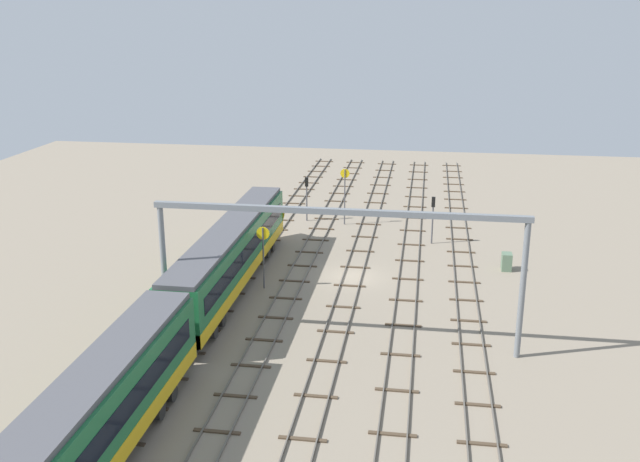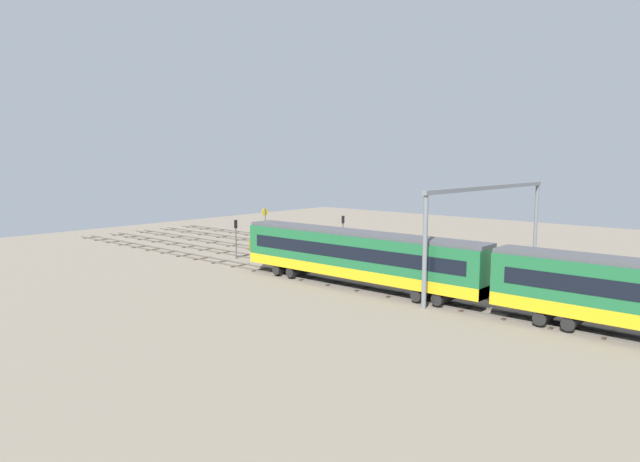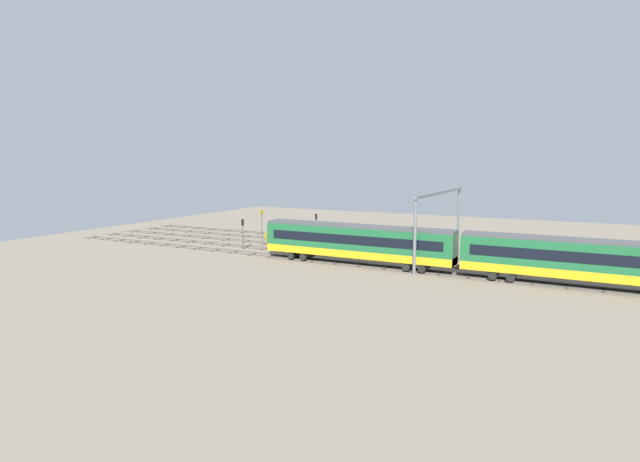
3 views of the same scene
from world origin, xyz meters
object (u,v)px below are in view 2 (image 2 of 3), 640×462
object	(u,v)px
signal_light_trackside_departure	(343,228)
signal_light_trackside_approach	(236,233)
overhead_gantry	(490,208)
relay_cabinet	(411,244)
speed_sign_near_foreground	(265,225)
speed_sign_mid_trackside	(366,248)
train	(486,276)

from	to	relation	value
signal_light_trackside_departure	signal_light_trackside_approach	bearing A→B (deg)	65.97
overhead_gantry	signal_light_trackside_approach	size ratio (longest dim) A/B	5.14
overhead_gantry	relay_cabinet	bearing A→B (deg)	-37.48
speed_sign_near_foreground	signal_light_trackside_approach	bearing A→B (deg)	79.53
speed_sign_mid_trackside	train	bearing A→B (deg)	169.50
signal_light_trackside_approach	relay_cabinet	distance (m)	21.58
signal_light_trackside_departure	overhead_gantry	bearing A→B (deg)	164.78
signal_light_trackside_approach	train	bearing A→B (deg)	175.41
speed_sign_mid_trackside	relay_cabinet	size ratio (longest dim) A/B	3.40
signal_light_trackside_departure	relay_cabinet	bearing A→B (deg)	-135.36
train	signal_light_trackside_departure	distance (m)	29.12
speed_sign_near_foreground	speed_sign_mid_trackside	bearing A→B (deg)	167.16
speed_sign_mid_trackside	signal_light_trackside_departure	distance (m)	17.75
train	signal_light_trackside_departure	xyz separation A→B (m)	(25.15, -14.68, 0.16)
speed_sign_near_foreground	relay_cabinet	distance (m)	18.13
overhead_gantry	signal_light_trackside_departure	distance (m)	22.44
speed_sign_near_foreground	signal_light_trackside_approach	world-z (taller)	speed_sign_near_foreground
signal_light_trackside_approach	signal_light_trackside_departure	distance (m)	13.38
speed_sign_mid_trackside	signal_light_trackside_departure	bearing A→B (deg)	-44.21
overhead_gantry	speed_sign_mid_trackside	bearing A→B (deg)	37.43
overhead_gantry	signal_light_trackside_approach	world-z (taller)	overhead_gantry
signal_light_trackside_approach	speed_sign_near_foreground	bearing A→B (deg)	-100.47
signal_light_trackside_departure	speed_sign_mid_trackside	bearing A→B (deg)	135.79
speed_sign_mid_trackside	relay_cabinet	distance (m)	19.66
speed_sign_near_foreground	signal_light_trackside_departure	distance (m)	9.66
overhead_gantry	speed_sign_mid_trackside	xyz separation A→B (m)	(8.59, 6.58, -3.65)
speed_sign_mid_trackside	signal_light_trackside_approach	world-z (taller)	speed_sign_mid_trackside
speed_sign_mid_trackside	signal_light_trackside_approach	xyz separation A→B (m)	(18.17, -0.15, -0.30)
speed_sign_near_foreground	signal_light_trackside_departure	xyz separation A→B (m)	(-4.74, -8.39, -0.68)
speed_sign_mid_trackside	relay_cabinet	bearing A→B (deg)	-69.87
speed_sign_near_foreground	speed_sign_mid_trackside	size ratio (longest dim) A/B	1.15
overhead_gantry	relay_cabinet	xyz separation A→B (m)	(15.30, -11.73, -6.11)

